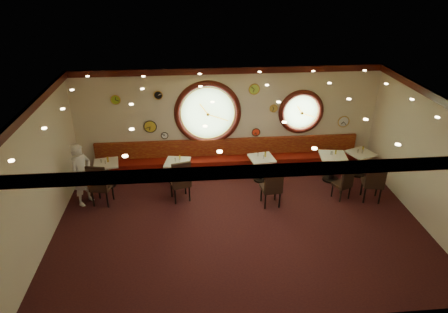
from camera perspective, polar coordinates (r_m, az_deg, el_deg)
floor at (r=10.07m, az=2.25°, el=-9.63°), size 9.00×6.00×0.00m
ceiling at (r=8.59m, az=2.62°, el=7.89°), size 9.00×6.00×0.02m
wall_back at (r=11.93m, az=0.58°, el=5.19°), size 9.00×0.02×3.20m
wall_front at (r=6.76m, az=5.76°, el=-13.58°), size 9.00×0.02×3.20m
wall_left at (r=9.76m, az=-24.83°, el=-2.55°), size 0.02×6.00×3.20m
wall_right at (r=10.74m, az=26.97°, el=-0.39°), size 0.02×6.00×3.20m
molding_back at (r=11.42m, az=0.64°, el=12.17°), size 9.00×0.10×0.18m
molding_front at (r=5.95m, az=6.33°, el=-2.05°), size 9.00×0.10×0.18m
molding_left at (r=9.17m, az=-26.31°, el=5.76°), size 0.10×6.00×0.18m
molding_right at (r=10.20m, az=28.46°, el=7.19°), size 0.10×6.00×0.18m
banquette_base at (r=12.31m, az=0.67°, el=-1.80°), size 8.00×0.55×0.20m
banquette_seat at (r=12.19m, az=0.68°, el=-0.77°), size 8.00×0.55×0.30m
banquette_back at (r=12.21m, az=0.59°, el=1.37°), size 8.00×0.10×0.55m
porthole_left_glass at (r=11.80m, az=-2.33°, el=6.21°), size 1.66×0.02×1.66m
porthole_left_frame at (r=11.78m, az=-2.33°, el=6.19°), size 1.98×0.18×1.98m
porthole_left_ring at (r=11.76m, az=-2.32°, el=6.14°), size 1.61×0.03×1.61m
porthole_right_glass at (r=12.26m, az=10.93°, el=6.30°), size 1.10×0.02×1.10m
porthole_right_frame at (r=12.25m, az=10.95°, el=6.27°), size 1.38×0.18×1.38m
porthole_right_ring at (r=12.22m, az=10.98°, el=6.22°), size 1.09×0.03×1.09m
wall_clock_0 at (r=11.59m, az=-9.39°, el=8.64°), size 0.24×0.03×0.24m
wall_clock_1 at (r=12.78m, az=16.69°, el=4.80°), size 0.34×0.03×0.34m
wall_clock_2 at (r=11.94m, az=-10.49°, el=4.23°), size 0.36×0.03×0.36m
wall_clock_3 at (r=11.77m, az=-15.23°, el=7.83°), size 0.26×0.03×0.26m
wall_clock_4 at (r=11.68m, az=4.33°, el=9.57°), size 0.30×0.03×0.30m
wall_clock_5 at (r=11.98m, az=7.09°, el=6.85°), size 0.22×0.03×0.22m
wall_clock_6 at (r=12.02m, az=-8.48°, el=2.99°), size 0.20×0.03×0.20m
wall_clock_7 at (r=12.16m, az=4.58°, el=3.48°), size 0.24×0.03×0.24m
table_a at (r=11.89m, az=-16.36°, el=-2.03°), size 0.78×0.78×0.74m
table_b at (r=11.54m, az=-6.61°, el=-1.94°), size 0.79×0.79×0.75m
table_c at (r=11.74m, az=5.35°, el=-1.35°), size 0.78×0.78×0.75m
table_d at (r=12.10m, az=15.18°, el=-1.12°), size 0.84×0.84×0.82m
table_e at (r=12.65m, az=18.80°, el=-0.59°), size 0.88×0.88×0.75m
chair_a at (r=10.92m, az=-17.42°, el=-3.58°), size 0.60×0.60×0.74m
chair_b at (r=10.65m, az=-6.20°, el=-3.16°), size 0.63×0.63×0.75m
chair_c at (r=10.44m, az=6.93°, el=-3.96°), size 0.54×0.54×0.73m
chair_d at (r=11.21m, az=16.88°, el=-3.41°), size 0.54×0.54×0.61m
chair_e at (r=11.29m, az=20.67°, el=-3.04°), size 0.60×0.60×0.75m
condiment_a_salt at (r=11.79m, az=-17.16°, el=-0.64°), size 0.03×0.03×0.10m
condiment_b_salt at (r=11.41m, az=-6.98°, el=-0.46°), size 0.04×0.04×0.10m
condiment_c_salt at (r=11.66m, az=4.87°, el=0.29°), size 0.04×0.04×0.11m
condiment_d_salt at (r=11.98m, az=15.03°, el=0.50°), size 0.04×0.04×0.10m
condiment_a_pepper at (r=11.70m, az=-16.61°, el=-0.80°), size 0.03×0.03×0.09m
condiment_b_pepper at (r=11.35m, az=-6.36°, el=-0.58°), size 0.04×0.04×0.10m
condiment_c_pepper at (r=11.53m, az=5.66°, el=-0.09°), size 0.04×0.04×0.10m
condiment_d_pepper at (r=11.96m, az=15.19°, el=0.45°), size 0.04×0.04×0.11m
condiment_a_bottle at (r=11.76m, az=-16.28°, el=-0.39°), size 0.05×0.05×0.16m
condiment_b_bottle at (r=11.48m, az=-6.34°, el=-0.12°), size 0.05×0.05×0.15m
condiment_c_bottle at (r=11.63m, az=5.91°, el=0.31°), size 0.05×0.05×0.16m
condiment_d_bottle at (r=12.03m, az=15.68°, el=0.63°), size 0.04×0.04×0.14m
condiment_e_salt at (r=12.48m, az=18.60°, el=0.75°), size 0.04×0.04×0.11m
condiment_e_pepper at (r=12.48m, az=19.17°, el=0.69°), size 0.04×0.04×0.11m
condiment_e_bottle at (r=12.60m, az=19.23°, el=1.03°), size 0.05×0.05×0.16m
waiter at (r=11.08m, az=-19.61°, el=-2.42°), size 0.69×0.75×1.72m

